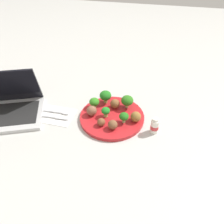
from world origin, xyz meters
name	(u,v)px	position (x,y,z in m)	size (l,w,h in m)	color
ground_plane	(112,118)	(0.00, 0.00, 0.00)	(4.00, 4.00, 0.00)	#B2B2AD
plate	(112,117)	(0.00, 0.00, 0.01)	(0.28, 0.28, 0.02)	red
broccoli_floret_back_right	(124,117)	(0.06, -0.03, 0.05)	(0.04, 0.04, 0.05)	#8DC977
broccoli_floret_mid_left	(105,96)	(-0.05, 0.09, 0.05)	(0.05, 0.05, 0.06)	#9BCF69
broccoli_floret_near_rim	(106,111)	(-0.02, -0.01, 0.04)	(0.04, 0.04, 0.05)	#99C868
broccoli_floret_mid_right	(94,102)	(-0.09, 0.04, 0.05)	(0.05, 0.05, 0.05)	#9AB877
broccoli_floret_center	(127,101)	(0.05, 0.07, 0.05)	(0.05, 0.05, 0.06)	#ABBD74
meatball_back_left	(113,125)	(0.02, -0.08, 0.04)	(0.04, 0.04, 0.04)	brown
meatball_front_left	(136,117)	(0.10, -0.01, 0.04)	(0.04, 0.04, 0.04)	brown
meatball_far_rim	(92,111)	(-0.09, -0.01, 0.04)	(0.04, 0.04, 0.04)	brown
meatball_mid_right	(114,104)	(0.00, 0.06, 0.04)	(0.04, 0.04, 0.04)	brown
meatball_back_right	(101,122)	(-0.03, -0.07, 0.03)	(0.03, 0.03, 0.03)	brown
napkin	(55,115)	(-0.25, -0.04, 0.00)	(0.17, 0.12, 0.01)	white
fork	(58,112)	(-0.25, -0.02, 0.01)	(0.12, 0.02, 0.01)	silver
knife	(54,117)	(-0.25, -0.06, 0.01)	(0.15, 0.02, 0.01)	silver
yogurt_bottle	(155,126)	(0.19, -0.04, 0.03)	(0.03, 0.03, 0.07)	white
laptop	(4,107)	(-0.47, -0.08, 0.04)	(0.38, 0.33, 0.20)	#B9B9B9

